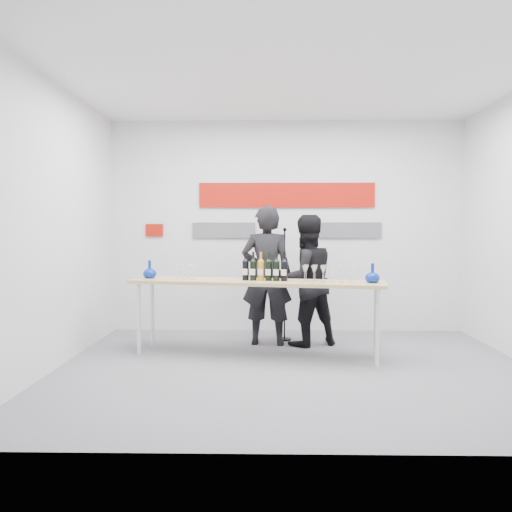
# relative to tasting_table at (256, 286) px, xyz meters

# --- Properties ---
(ground) EXTENTS (5.00, 5.00, 0.00)m
(ground) POSITION_rel_tasting_table_xyz_m (0.41, -0.54, -0.81)
(ground) COLOR slate
(ground) RESTS_ON ground
(back_wall) EXTENTS (5.00, 0.04, 3.00)m
(back_wall) POSITION_rel_tasting_table_xyz_m (0.41, 1.46, 0.69)
(back_wall) COLOR silver
(back_wall) RESTS_ON ground
(signage) EXTENTS (3.38, 0.02, 0.79)m
(signage) POSITION_rel_tasting_table_xyz_m (0.36, 1.43, 1.00)
(signage) COLOR #AB1207
(signage) RESTS_ON back_wall
(tasting_table) EXTENTS (2.97, 1.10, 0.87)m
(tasting_table) POSITION_rel_tasting_table_xyz_m (0.00, 0.00, 0.00)
(tasting_table) COLOR #D9BC75
(tasting_table) RESTS_ON ground
(wine_bottles) EXTENTS (0.53, 0.17, 0.33)m
(wine_bottles) POSITION_rel_tasting_table_xyz_m (0.10, -0.02, 0.23)
(wine_bottles) COLOR black
(wine_bottles) RESTS_ON tasting_table
(decanter_left) EXTENTS (0.16, 0.16, 0.21)m
(decanter_left) POSITION_rel_tasting_table_xyz_m (-1.28, 0.25, 0.17)
(decanter_left) COLOR #072491
(decanter_left) RESTS_ON tasting_table
(decanter_right) EXTENTS (0.16, 0.16, 0.21)m
(decanter_right) POSITION_rel_tasting_table_xyz_m (1.29, -0.23, 0.17)
(decanter_right) COLOR #072491
(decanter_right) RESTS_ON tasting_table
(glasses_left) EXTENTS (0.26, 0.26, 0.18)m
(glasses_left) POSITION_rel_tasting_table_xyz_m (-0.84, 0.14, 0.16)
(glasses_left) COLOR silver
(glasses_left) RESTS_ON tasting_table
(glasses_right) EXTENTS (0.58, 0.31, 0.18)m
(glasses_right) POSITION_rel_tasting_table_xyz_m (0.81, -0.15, 0.16)
(glasses_right) COLOR silver
(glasses_right) RESTS_ON tasting_table
(presenter_left) EXTENTS (0.68, 0.48, 1.76)m
(presenter_left) POSITION_rel_tasting_table_xyz_m (0.13, 0.57, 0.07)
(presenter_left) COLOR black
(presenter_left) RESTS_ON ground
(presenter_right) EXTENTS (0.98, 0.88, 1.64)m
(presenter_right) POSITION_rel_tasting_table_xyz_m (0.62, 0.55, 0.01)
(presenter_right) COLOR black
(presenter_right) RESTS_ON ground
(mic_stand) EXTENTS (0.17, 0.17, 1.48)m
(mic_stand) POSITION_rel_tasting_table_xyz_m (0.36, 0.82, -0.36)
(mic_stand) COLOR black
(mic_stand) RESTS_ON ground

